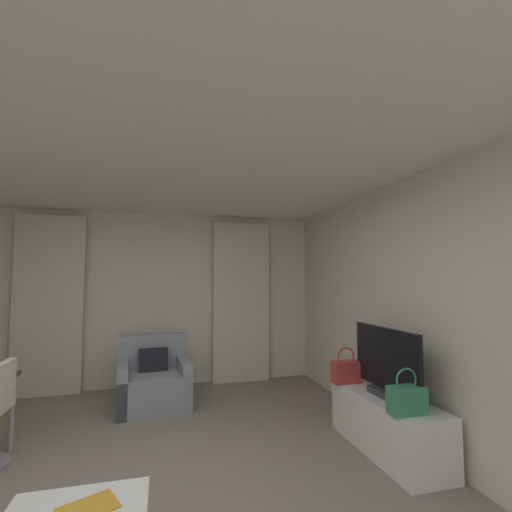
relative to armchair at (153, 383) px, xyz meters
The scene contains 11 objects.
wall_window 1.37m from the armchair, 94.49° to the left, with size 5.12×0.06×2.60m.
wall_right 3.40m from the armchair, 40.70° to the right, with size 0.06×6.12×2.60m.
ceiling 3.16m from the armchair, 91.95° to the right, with size 5.12×6.12×0.06m, color white.
curtain_left_panel 1.91m from the armchair, 151.49° to the left, with size 0.90×0.06×2.50m.
curtain_right_panel 1.80m from the armchair, 31.09° to the left, with size 0.90×0.06×2.50m.
armchair is the anchor object (origin of this frame).
magazine_open 2.66m from the armchair, 95.52° to the right, with size 0.34×0.30×0.01m.
tv_console 2.78m from the armchair, 39.63° to the right, with size 0.47×1.27×0.51m.
tv_flatscreen 2.83m from the armchair, 39.82° to the right, with size 0.20×0.95×0.63m.
handbag_primary 2.40m from the armchair, 33.08° to the right, with size 0.30×0.14×0.37m.
handbag_secondary 3.02m from the armchair, 47.53° to the right, with size 0.30×0.14×0.37m.
Camera 1 is at (0.18, -2.63, 1.59)m, focal length 24.85 mm.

